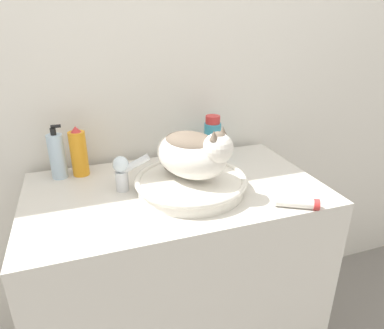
% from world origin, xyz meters
% --- Properties ---
extents(wall_back, '(8.00, 0.05, 2.40)m').
position_xyz_m(wall_back, '(0.00, 0.65, 1.20)').
color(wall_back, silver).
rests_on(wall_back, ground_plane).
extents(vanity_counter, '(1.03, 0.60, 0.86)m').
position_xyz_m(vanity_counter, '(0.00, 0.30, 0.43)').
color(vanity_counter, beige).
rests_on(vanity_counter, ground_plane).
extents(sink_basin, '(0.39, 0.39, 0.05)m').
position_xyz_m(sink_basin, '(0.04, 0.26, 0.89)').
color(sink_basin, white).
rests_on(sink_basin, vanity_counter).
extents(cat, '(0.29, 0.31, 0.19)m').
position_xyz_m(cat, '(0.05, 0.25, 1.00)').
color(cat, silver).
rests_on(cat, sink_basin).
extents(faucet, '(0.13, 0.07, 0.14)m').
position_xyz_m(faucet, '(-0.17, 0.34, 0.93)').
color(faucet, silver).
rests_on(faucet, vanity_counter).
extents(mouthwash_bottle, '(0.07, 0.07, 0.18)m').
position_xyz_m(mouthwash_bottle, '(0.23, 0.52, 0.95)').
color(mouthwash_bottle, teal).
rests_on(mouthwash_bottle, vanity_counter).
extents(soap_pump_bottle, '(0.06, 0.06, 0.20)m').
position_xyz_m(soap_pump_bottle, '(-0.39, 0.52, 0.95)').
color(soap_pump_bottle, silver).
rests_on(soap_pump_bottle, vanity_counter).
extents(spray_bottle_trigger, '(0.06, 0.06, 0.19)m').
position_xyz_m(spray_bottle_trigger, '(-0.31, 0.52, 0.95)').
color(spray_bottle_trigger, orange).
rests_on(spray_bottle_trigger, vanity_counter).
extents(cream_tube, '(0.13, 0.10, 0.04)m').
position_xyz_m(cream_tube, '(0.32, 0.04, 0.87)').
color(cream_tube, silver).
rests_on(cream_tube, vanity_counter).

